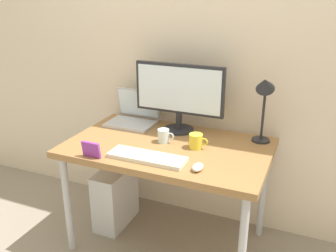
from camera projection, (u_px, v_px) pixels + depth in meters
ground_plane at (168, 241)px, 2.49m from camera, size 6.00×6.00×0.00m
back_wall at (194, 37)px, 2.40m from camera, size 4.40×0.04×2.60m
desk at (168, 154)px, 2.26m from camera, size 1.22×0.75×0.71m
monitor at (179, 93)px, 2.36m from camera, size 0.60×0.20×0.45m
laptop at (134, 115)px, 2.57m from camera, size 0.32×0.26×0.23m
desk_lamp at (264, 94)px, 2.15m from camera, size 0.11×0.16×0.44m
keyboard at (147, 157)px, 2.04m from camera, size 0.44×0.14×0.02m
mouse at (198, 167)px, 1.92m from camera, size 0.06×0.09×0.03m
coffee_mug at (196, 141)px, 2.17m from camera, size 0.12×0.08×0.09m
glass_cup at (164, 136)px, 2.26m from camera, size 0.11×0.07×0.08m
photo_frame at (91, 150)px, 2.05m from camera, size 0.11×0.03×0.09m
computer_tower at (115, 197)px, 2.61m from camera, size 0.18×0.36×0.42m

